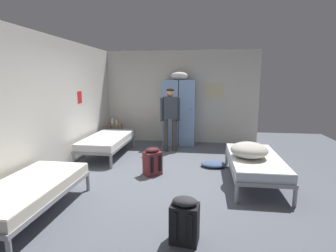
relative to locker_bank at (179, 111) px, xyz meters
name	(u,v)px	position (x,y,z in m)	size (l,w,h in m)	color
ground_plane	(166,177)	(0.00, -2.69, -0.97)	(9.50, 9.50, 0.00)	#565B66
room_backdrop	(121,101)	(-1.26, -1.39, 0.37)	(4.50, 5.99, 2.69)	beige
locker_bank	(179,111)	(0.00, 0.00, 0.00)	(0.90, 0.55, 2.07)	#7A9ECC
shelf_unit	(115,132)	(-1.89, -0.14, -0.62)	(0.38, 0.30, 0.57)	#99704C
bed_left_rear	(107,141)	(-1.64, -1.44, -0.59)	(0.90, 1.90, 0.49)	gray
bed_left_front	(28,190)	(-1.64, -4.41, -0.59)	(0.90, 1.90, 0.49)	gray
bed_right	(255,162)	(1.64, -2.71, -0.59)	(0.90, 1.90, 0.49)	gray
bedding_heap	(249,150)	(1.51, -2.80, -0.35)	(0.65, 0.69, 0.27)	#B7B2A8
person_traveler	(170,114)	(-0.16, -0.81, 0.02)	(0.50, 0.30, 1.64)	#3D3833
water_bottle	(112,121)	(-1.97, -0.12, -0.31)	(0.06, 0.06, 0.21)	white
lotion_bottle	(116,122)	(-1.82, -0.18, -0.32)	(0.05, 0.05, 0.17)	beige
backpack_maroon	(152,162)	(-0.29, -2.58, -0.71)	(0.42, 0.42, 0.55)	maroon
backpack_black	(185,220)	(0.51, -4.69, -0.71)	(0.35, 0.36, 0.55)	black
clothes_pile_denim	(214,164)	(0.94, -1.96, -0.91)	(0.54, 0.39, 0.11)	#42567A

